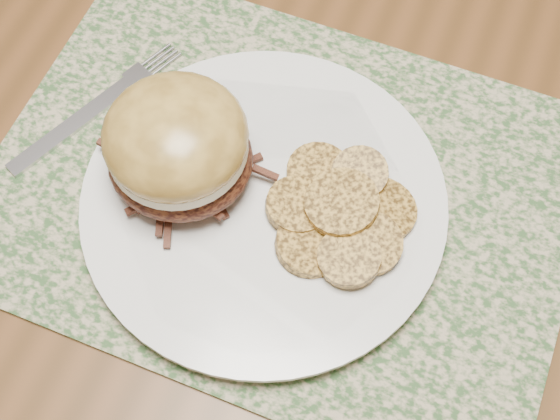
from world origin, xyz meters
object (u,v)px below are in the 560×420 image
(dinner_plate, at_px, (264,203))
(dining_table, at_px, (44,109))
(fork, at_px, (97,107))
(pork_sandwich, at_px, (177,146))

(dinner_plate, bearing_deg, dining_table, 167.15)
(dining_table, relative_size, dinner_plate, 5.77)
(dinner_plate, xyz_separation_m, fork, (-0.16, 0.03, -0.01))
(dining_table, height_order, pork_sandwich, pork_sandwich)
(dining_table, height_order, fork, fork)
(dinner_plate, height_order, fork, dinner_plate)
(pork_sandwich, bearing_deg, dinner_plate, -6.54)
(pork_sandwich, xyz_separation_m, fork, (-0.10, 0.04, -0.05))
(dining_table, distance_m, dinner_plate, 0.27)
(dinner_plate, bearing_deg, pork_sandwich, -177.67)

